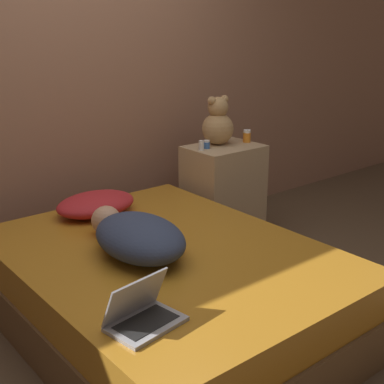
{
  "coord_description": "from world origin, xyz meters",
  "views": [
    {
      "loc": [
        -1.47,
        -2.02,
        1.56
      ],
      "look_at": [
        0.36,
        0.23,
        0.62
      ],
      "focal_mm": 50.0,
      "sensor_mm": 36.0,
      "label": 1
    }
  ],
  "objects": [
    {
      "name": "teddy_bear",
      "position": [
        1.03,
        0.77,
        0.86
      ],
      "size": [
        0.23,
        0.23,
        0.35
      ],
      "color": "tan",
      "rests_on": "nightstand"
    },
    {
      "name": "bottle_orange",
      "position": [
        1.24,
        0.68,
        0.75
      ],
      "size": [
        0.06,
        0.06,
        0.09
      ],
      "color": "orange",
      "rests_on": "nightstand"
    },
    {
      "name": "nightstand",
      "position": [
        1.03,
        0.7,
        0.35
      ],
      "size": [
        0.52,
        0.39,
        0.71
      ],
      "color": "tan",
      "rests_on": "ground_plane"
    },
    {
      "name": "wall_back",
      "position": [
        0.0,
        1.21,
        1.3
      ],
      "size": [
        8.0,
        0.06,
        2.6
      ],
      "color": "#996B51",
      "rests_on": "ground_plane"
    },
    {
      "name": "ground_plane",
      "position": [
        0.0,
        0.0,
        0.0
      ],
      "size": [
        12.0,
        12.0,
        0.0
      ],
      "primitive_type": "plane",
      "color": "brown"
    },
    {
      "name": "bed",
      "position": [
        0.0,
        0.0,
        0.22
      ],
      "size": [
        1.42,
        1.87,
        0.44
      ],
      "color": "brown",
      "rests_on": "ground_plane"
    },
    {
      "name": "laptop",
      "position": [
        -0.48,
        -0.49,
        0.49
      ],
      "size": [
        0.31,
        0.23,
        0.19
      ],
      "rotation": [
        0.0,
        0.0,
        0.15
      ],
      "color": "#9E9EA3",
      "rests_on": "bed"
    },
    {
      "name": "person_lying",
      "position": [
        -0.14,
        0.06,
        0.54
      ],
      "size": [
        0.42,
        0.73,
        0.2
      ],
      "rotation": [
        0.0,
        0.0,
        -0.05
      ],
      "color": "#2D3851",
      "rests_on": "bed"
    },
    {
      "name": "bottle_white",
      "position": [
        0.82,
        0.7,
        0.74
      ],
      "size": [
        0.04,
        0.04,
        0.07
      ],
      "color": "white",
      "rests_on": "nightstand"
    },
    {
      "name": "pillow",
      "position": [
        -0.01,
        0.7,
        0.51
      ],
      "size": [
        0.49,
        0.35,
        0.13
      ],
      "color": "red",
      "rests_on": "bed"
    },
    {
      "name": "bottle_blue",
      "position": [
        0.89,
        0.72,
        0.74
      ],
      "size": [
        0.04,
        0.04,
        0.06
      ],
      "color": "#3866B2",
      "rests_on": "nightstand"
    }
  ]
}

